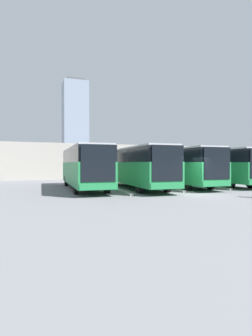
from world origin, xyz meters
The scene contains 10 objects.
ground_plane centered at (0.00, 0.00, 0.00)m, with size 600.00×600.00×0.00m, color slate.
bus_0 centered at (-6.35, -5.94, 1.87)m, with size 2.78×11.54×3.36m.
curb_divider_0 centered at (-4.23, -4.24, 0.07)m, with size 0.24×6.20×0.15m, color #9E9E99.
bus_1 centered at (-2.12, -5.79, 1.87)m, with size 2.78×11.54×3.36m.
curb_divider_1 centered at (0.00, -4.10, 0.07)m, with size 0.24×6.20×0.15m, color #9E9E99.
bus_2 centered at (2.12, -5.23, 1.87)m, with size 2.78×11.54×3.36m.
curb_divider_2 centered at (4.23, -3.53, 0.07)m, with size 0.24×6.20×0.15m, color #9E9E99.
bus_3 centered at (6.35, -6.12, 1.87)m, with size 2.78×11.54×3.36m.
station_building centered at (0.00, -24.34, 2.45)m, with size 37.95×11.22×4.82m.
office_tower centered at (-23.01, -201.58, 34.85)m, with size 19.58×19.58×70.89m.
Camera 1 is at (10.31, 15.06, 2.06)m, focal length 28.00 mm.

